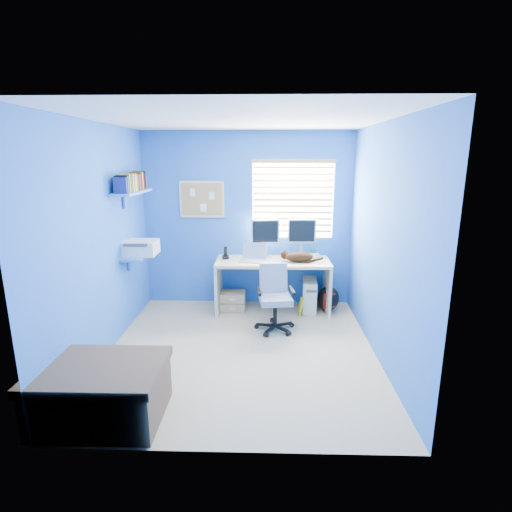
{
  "coord_description": "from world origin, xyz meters",
  "views": [
    {
      "loc": [
        0.28,
        -4.13,
        2.14
      ],
      "look_at": [
        0.15,
        0.65,
        0.95
      ],
      "focal_mm": 28.0,
      "sensor_mm": 36.0,
      "label": 1
    }
  ],
  "objects_px": {
    "laptop": "(253,254)",
    "cat": "(299,257)",
    "tower_pc": "(309,295)",
    "office_chair": "(275,306)",
    "desk": "(273,285)"
  },
  "relations": [
    {
      "from": "tower_pc",
      "to": "office_chair",
      "type": "relative_size",
      "value": 0.55
    },
    {
      "from": "laptop",
      "to": "cat",
      "type": "height_order",
      "value": "laptop"
    },
    {
      "from": "laptop",
      "to": "tower_pc",
      "type": "xyz_separation_m",
      "value": [
        0.81,
        0.09,
        -0.62
      ]
    },
    {
      "from": "cat",
      "to": "laptop",
      "type": "bearing_deg",
      "value": -166.99
    },
    {
      "from": "laptop",
      "to": "tower_pc",
      "type": "bearing_deg",
      "value": 17.3
    },
    {
      "from": "tower_pc",
      "to": "office_chair",
      "type": "height_order",
      "value": "office_chair"
    },
    {
      "from": "desk",
      "to": "tower_pc",
      "type": "relative_size",
      "value": 3.51
    },
    {
      "from": "tower_pc",
      "to": "office_chair",
      "type": "distance_m",
      "value": 0.84
    },
    {
      "from": "cat",
      "to": "tower_pc",
      "type": "relative_size",
      "value": 0.85
    },
    {
      "from": "laptop",
      "to": "tower_pc",
      "type": "distance_m",
      "value": 1.03
    },
    {
      "from": "office_chair",
      "to": "cat",
      "type": "bearing_deg",
      "value": 58.86
    },
    {
      "from": "tower_pc",
      "to": "desk",
      "type": "bearing_deg",
      "value": -172.95
    },
    {
      "from": "desk",
      "to": "cat",
      "type": "bearing_deg",
      "value": -11.83
    },
    {
      "from": "laptop",
      "to": "cat",
      "type": "relative_size",
      "value": 0.87
    },
    {
      "from": "cat",
      "to": "tower_pc",
      "type": "distance_m",
      "value": 0.62
    }
  ]
}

